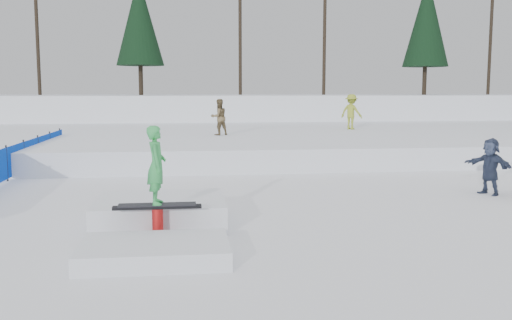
{
  "coord_description": "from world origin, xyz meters",
  "views": [
    {
      "loc": [
        -1.2,
        -11.27,
        2.75
      ],
      "look_at": [
        0.5,
        2.0,
        1.1
      ],
      "focal_mm": 40.0,
      "sensor_mm": 36.0,
      "label": 1
    }
  ],
  "objects": [
    {
      "name": "treeline",
      "position": [
        6.18,
        28.28,
        7.45
      ],
      "size": [
        40.24,
        4.22,
        10.5
      ],
      "color": "black",
      "rests_on": "snow_berm"
    },
    {
      "name": "spectator_dark",
      "position": [
        6.81,
        2.68,
        0.75
      ],
      "size": [
        0.96,
        1.45,
        1.5
      ],
      "primitive_type": "imported",
      "rotation": [
        0.0,
        0.0,
        -1.16
      ],
      "color": "#2C3651",
      "rests_on": "ground"
    },
    {
      "name": "snow_midrise",
      "position": [
        0.0,
        16.0,
        0.4
      ],
      "size": [
        50.0,
        18.0,
        0.8
      ],
      "primitive_type": "cube",
      "color": "white",
      "rests_on": "ground"
    },
    {
      "name": "walker_ygreen",
      "position": [
        7.1,
        16.23,
        1.67
      ],
      "size": [
        1.26,
        1.25,
        1.74
      ],
      "primitive_type": "imported",
      "rotation": [
        0.0,
        0.0,
        2.36
      ],
      "color": "#96A52D",
      "rests_on": "snow_midrise"
    },
    {
      "name": "ground",
      "position": [
        0.0,
        0.0,
        0.0
      ],
      "size": [
        120.0,
        120.0,
        0.0
      ],
      "primitive_type": "plane",
      "color": "white"
    },
    {
      "name": "safety_fence",
      "position": [
        -6.5,
        6.6,
        0.55
      ],
      "size": [
        0.05,
        16.0,
        1.1
      ],
      "color": "#0133B6",
      "rests_on": "ground"
    },
    {
      "name": "snow_berm",
      "position": [
        0.0,
        30.0,
        1.2
      ],
      "size": [
        60.0,
        14.0,
        2.4
      ],
      "primitive_type": "cube",
      "color": "white",
      "rests_on": "ground"
    },
    {
      "name": "walker_olive",
      "position": [
        0.34,
        13.37,
        1.58
      ],
      "size": [
        0.93,
        0.85,
        1.56
      ],
      "primitive_type": "imported",
      "rotation": [
        0.0,
        0.0,
        3.56
      ],
      "color": "brown",
      "rests_on": "snow_midrise"
    },
    {
      "name": "jib_rail_feature",
      "position": [
        -1.69,
        -0.37,
        0.3
      ],
      "size": [
        2.6,
        4.4,
        2.11
      ],
      "color": "white",
      "rests_on": "ground"
    }
  ]
}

